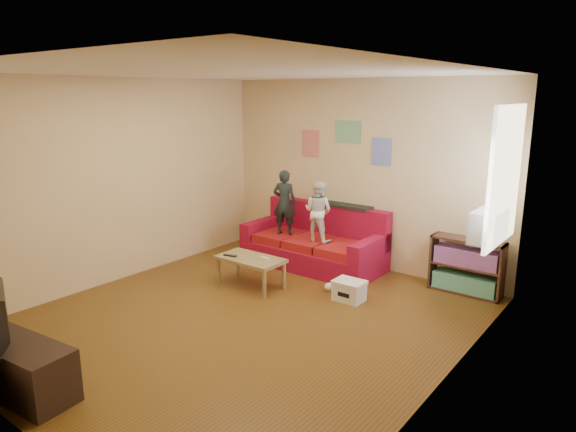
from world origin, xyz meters
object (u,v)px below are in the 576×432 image
Objects in this scene: child_b at (318,211)px; bookshelf at (466,269)px; sofa at (316,245)px; file_box at (349,290)px; tv_stand at (14,365)px; child_a at (284,202)px; television at (6,309)px; coffee_table at (251,262)px.

child_b reaches higher than bookshelf.
bookshelf is at bearing 6.09° from sofa.
file_box is 3.66m from tv_stand.
child_a reaches higher than file_box.
television is (-1.26, -3.44, 0.62)m from file_box.
television reaches higher than sofa.
television reaches higher than tv_stand.
child_a is 2.60× the size of file_box.
child_b is at bearing 108.64° from television.
child_a is (-0.45, -0.17, 0.61)m from sofa.
sofa is 5.53× the size of file_box.
bookshelf is at bearing 32.62° from coffee_table.
bookshelf reaches higher than file_box.
television reaches higher than file_box.
bookshelf is at bearing 46.82° from file_box.
child_a is 1.11× the size of child_b.
television reaches higher than bookshelf.
sofa reaches higher than file_box.
coffee_table is 3.09m from television.
tv_stand is (0.30, -4.15, -0.69)m from child_a.
bookshelf is at bearing -172.32° from child_b.
child_a reaches higher than coffee_table.
sofa reaches higher than bookshelf.
file_box is (1.11, -0.89, -0.17)m from sofa.
child_a is 1.89m from file_box.
television is (-2.31, -4.55, 0.43)m from bookshelf.
file_box is 0.38× the size of television.
coffee_table is at bearing -97.87° from sofa.
child_b reaches higher than coffee_table.
child_a is 1.08× the size of bookshelf.
child_b is 0.98× the size of coffee_table.
sofa is 2.13× the size of child_a.
child_a is at bearing -171.27° from bookshelf.
coffee_table is (-0.17, -1.26, 0.04)m from sofa.
sofa is at bearing 110.75° from television.
sofa is 1.43m from file_box.
sofa is 2.16m from bookshelf.
coffee_table is 0.72× the size of tv_stand.
tv_stand reaches higher than coffee_table.
child_a is at bearing -159.34° from sofa.
child_a reaches higher than sofa.
bookshelf reaches higher than tv_stand.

